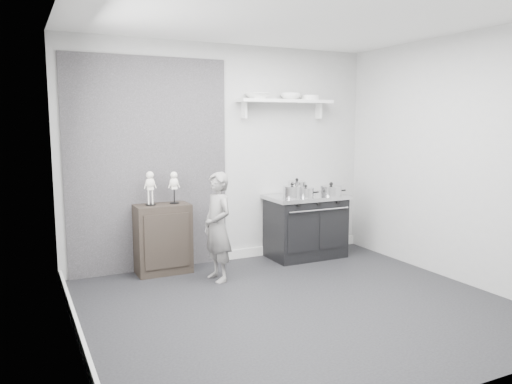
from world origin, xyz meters
The scene contains 15 objects.
ground centered at (0.00, 0.00, 0.00)m, with size 4.00×4.00×0.00m, color black.
room_shell centered at (-0.09, 0.15, 1.64)m, with size 4.02×3.62×2.71m.
wall_shelf centered at (0.80, 1.68, 2.01)m, with size 1.30×0.26×0.24m.
stove centered at (1.01, 1.48, 0.41)m, with size 1.02×0.64×0.82m.
side_cabinet centered at (-0.86, 1.61, 0.41)m, with size 0.62×0.36×0.81m, color black.
child centered at (-0.39, 1.06, 0.61)m, with size 0.44×0.29×1.21m, color slate.
pot_front_left centered at (0.73, 1.35, 0.89)m, with size 0.32×0.23×0.19m.
pot_back_left centered at (0.93, 1.58, 0.90)m, with size 0.33×0.24×0.22m.
pot_front_right centered at (1.28, 1.31, 0.88)m, with size 0.36×0.28×0.18m.
pot_front_center centered at (0.90, 1.31, 0.88)m, with size 0.29×0.20×0.16m.
skeleton_full centered at (-0.99, 1.61, 1.04)m, with size 0.13×0.08×0.45m, color white, non-canonical shape.
skeleton_torso centered at (-0.71, 1.61, 1.03)m, with size 0.12×0.08×0.43m, color white, non-canonical shape.
bowl_large centered at (0.40, 1.67, 2.08)m, with size 0.29×0.29×0.07m, color white.
bowl_small centered at (0.87, 1.67, 2.08)m, with size 0.26×0.26×0.08m, color white.
plate_stack centered at (1.17, 1.67, 2.07)m, with size 0.24×0.24×0.06m, color white.
Camera 1 is at (-2.37, -3.97, 1.76)m, focal length 35.00 mm.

